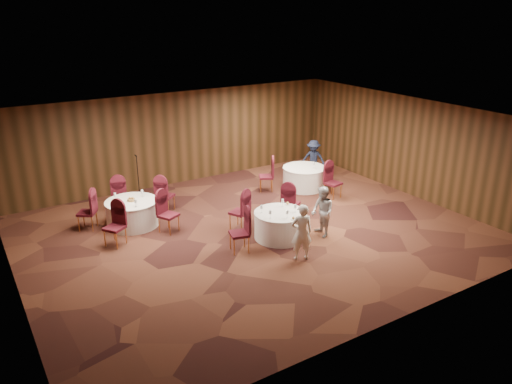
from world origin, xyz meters
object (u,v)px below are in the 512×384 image
table_right (304,177)px  woman_b (322,212)px  mic_stand (139,187)px  woman_a (302,232)px  man_c (313,159)px  table_left (132,213)px  table_main (280,225)px

table_right → woman_b: woman_b is taller
mic_stand → woman_a: bearing=-71.9°
table_right → woman_b: size_ratio=1.05×
mic_stand → man_c: bearing=-10.8°
table_left → woman_a: (2.84, -4.20, 0.35)m
table_left → mic_stand: bearing=65.2°
table_left → man_c: 7.08m
woman_b → table_left: bearing=-118.3°
table_main → mic_stand: bearing=115.1°
table_right → mic_stand: mic_stand is taller
table_main → table_right: same height
mic_stand → woman_b: 6.21m
mic_stand → man_c: mic_stand is taller
table_right → man_c: size_ratio=1.07×
table_left → table_right: same height
table_main → mic_stand: 5.26m
woman_a → man_c: size_ratio=1.06×
mic_stand → woman_a: 6.38m
table_main → woman_a: woman_a is taller
table_main → mic_stand: mic_stand is taller
table_left → woman_a: woman_a is taller
woman_a → man_c: (4.20, 4.88, -0.04)m
table_right → mic_stand: 5.54m
table_right → man_c: (1.00, 0.77, 0.31)m
mic_stand → table_main: bearing=-64.9°
table_left → woman_b: bearing=-39.5°
table_main → table_left: 4.24m
table_main → woman_b: size_ratio=0.99×
table_left → man_c: man_c is taller
table_left → woman_a: size_ratio=1.02×
woman_b → woman_a: bearing=-47.3°
man_c → woman_b: bearing=-75.8°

